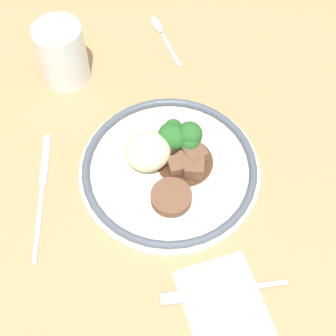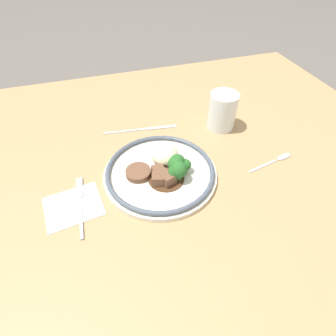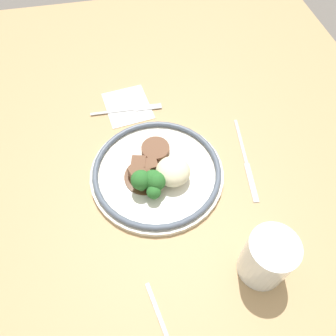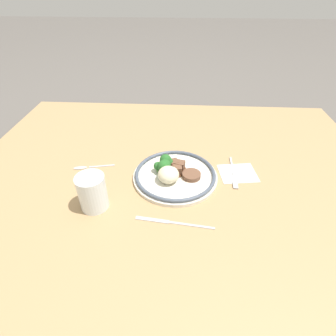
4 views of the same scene
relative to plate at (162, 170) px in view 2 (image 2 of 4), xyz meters
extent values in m
plane|color=#5B5651|center=(0.00, 0.00, -0.05)|extent=(8.00, 8.00, 0.00)
cube|color=tan|center=(0.00, 0.00, -0.04)|extent=(1.48, 1.22, 0.04)
cube|color=white|center=(-0.22, -0.03, -0.02)|extent=(0.14, 0.12, 0.00)
cylinder|color=silver|center=(-0.01, 0.00, -0.01)|extent=(0.29, 0.29, 0.01)
torus|color=#4C5666|center=(-0.01, 0.00, 0.00)|extent=(0.27, 0.27, 0.01)
ellipsoid|color=beige|center=(0.02, 0.03, 0.02)|extent=(0.07, 0.07, 0.05)
cylinder|color=brown|center=(-0.06, 0.01, 0.00)|extent=(0.06, 0.06, 0.02)
cylinder|color=#51331E|center=(0.00, -0.02, 0.00)|extent=(0.09, 0.09, 0.00)
cube|color=brown|center=(-0.02, -0.03, 0.01)|extent=(0.04, 0.04, 0.03)
cube|color=brown|center=(-0.01, -0.01, 0.01)|extent=(0.03, 0.03, 0.03)
cube|color=brown|center=(0.00, -0.02, 0.00)|extent=(0.03, 0.03, 0.02)
cube|color=brown|center=(0.00, -0.04, 0.01)|extent=(0.04, 0.04, 0.03)
cube|color=brown|center=(0.03, -0.01, 0.01)|extent=(0.03, 0.03, 0.03)
cube|color=brown|center=(-0.01, -0.02, 0.01)|extent=(0.04, 0.04, 0.03)
cylinder|color=#568442|center=(0.02, -0.03, 0.00)|extent=(0.01, 0.01, 0.01)
sphere|color=#286628|center=(0.02, -0.03, 0.02)|extent=(0.04, 0.04, 0.04)
cylinder|color=#568442|center=(0.03, -0.01, 0.00)|extent=(0.01, 0.01, 0.01)
sphere|color=#286628|center=(0.03, -0.01, 0.02)|extent=(0.04, 0.04, 0.04)
cylinder|color=#568442|center=(0.06, -0.02, 0.00)|extent=(0.01, 0.01, 0.01)
sphere|color=#286628|center=(0.06, -0.02, 0.02)|extent=(0.03, 0.03, 0.03)
cylinder|color=#568442|center=(0.03, -0.04, 0.00)|extent=(0.01, 0.01, 0.02)
sphere|color=#286628|center=(0.03, -0.04, 0.03)|extent=(0.04, 0.04, 0.04)
cylinder|color=#568442|center=(0.04, -0.01, 0.00)|extent=(0.01, 0.01, 0.02)
sphere|color=#286628|center=(0.04, -0.01, 0.02)|extent=(0.04, 0.04, 0.04)
cylinder|color=#F4AD19|center=(0.23, 0.15, 0.01)|extent=(0.07, 0.07, 0.06)
cylinder|color=white|center=(0.23, 0.15, 0.04)|extent=(0.08, 0.08, 0.11)
cube|color=#B7B7BC|center=(-0.21, -0.07, -0.01)|extent=(0.01, 0.11, 0.00)
cube|color=#B7B7BC|center=(-0.21, 0.02, -0.01)|extent=(0.02, 0.07, 0.00)
cube|color=#B7B7BC|center=(-0.06, 0.21, -0.02)|extent=(0.13, 0.02, 0.00)
cube|color=#B7B7BC|center=(0.05, 0.20, -0.02)|extent=(0.10, 0.02, 0.00)
cube|color=#B7B7BC|center=(0.26, -0.05, -0.02)|extent=(0.09, 0.03, 0.00)
ellipsoid|color=#B7B7BC|center=(0.34, -0.03, -0.02)|extent=(0.05, 0.03, 0.01)
camera|label=1|loc=(-0.39, 0.07, 0.62)|focal=50.00mm
camera|label=2|loc=(-0.12, -0.44, 0.47)|focal=28.00mm
camera|label=3|loc=(0.38, -0.05, 0.58)|focal=35.00mm
camera|label=4|loc=(-0.02, 0.70, 0.55)|focal=28.00mm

